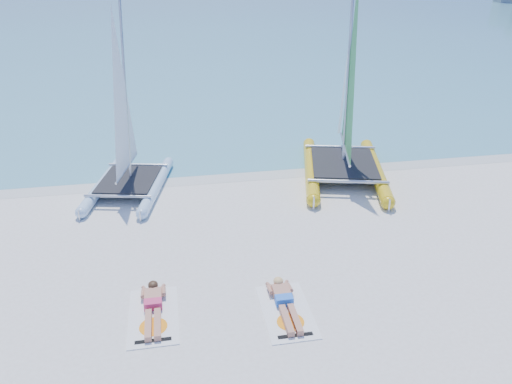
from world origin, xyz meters
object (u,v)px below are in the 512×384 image
Objects in this scene: sunbather_b at (285,301)px; catamaran_blue at (125,136)px; towel_a at (153,316)px; towel_b at (287,311)px; sunbather_a at (153,306)px; catamaran_yellow at (347,103)px.

catamaran_blue is at bearing 118.02° from sunbather_b.
towel_a is 1.00× the size of towel_b.
catamaran_blue is 3.15× the size of towel_b.
catamaran_blue is 6.44m from sunbather_a.
catamaran_yellow is 3.96× the size of towel_a.
catamaran_yellow is at bearing 46.73° from towel_a.
sunbather_a is 2.74m from sunbather_b.
sunbather_a is 2.78m from towel_b.
sunbather_a reaches higher than towel_b.
sunbather_a is at bearing -70.80° from catamaran_blue.
catamaran_blue is 0.80× the size of catamaran_yellow.
catamaran_yellow reaches higher than towel_a.
sunbather_a is 1.00× the size of sunbather_b.
towel_a is at bearing -119.30° from catamaran_yellow.
catamaran_yellow is 9.36m from sunbather_a.
towel_b is at bearing -50.38° from catamaran_blue.
towel_a is 0.22m from sunbather_a.
towel_b is (2.72, -0.34, 0.00)m from towel_a.
catamaran_yellow is 8.06m from sunbather_b.
catamaran_yellow is at bearing 62.30° from sunbather_b.
sunbather_b is (0.00, 0.19, 0.11)m from towel_b.
towel_a and towel_b have the same top height.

